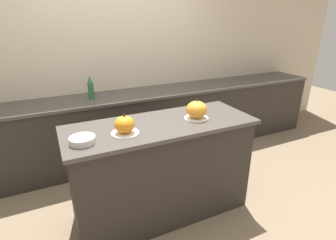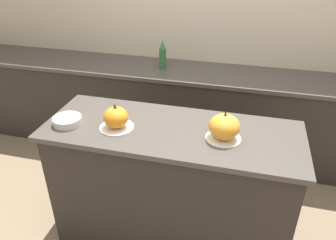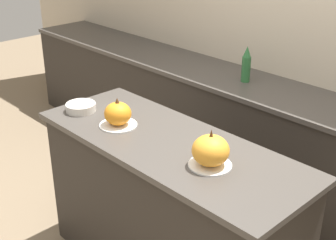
{
  "view_description": "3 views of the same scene",
  "coord_description": "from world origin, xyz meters",
  "px_view_note": "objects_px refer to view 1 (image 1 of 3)",
  "views": [
    {
      "loc": [
        -0.86,
        -1.95,
        1.82
      ],
      "look_at": [
        0.05,
        -0.04,
        0.99
      ],
      "focal_mm": 28.0,
      "sensor_mm": 36.0,
      "label": 1
    },
    {
      "loc": [
        0.44,
        -1.77,
        2.05
      ],
      "look_at": [
        -0.03,
        0.02,
        1.01
      ],
      "focal_mm": 35.0,
      "sensor_mm": 36.0,
      "label": 2
    },
    {
      "loc": [
        1.66,
        -1.59,
        2.14
      ],
      "look_at": [
        -0.02,
        0.02,
        1.07
      ],
      "focal_mm": 50.0,
      "sensor_mm": 36.0,
      "label": 3
    }
  ],
  "objects_px": {
    "pumpkin_cake_left": "(125,125)",
    "pumpkin_cake_right": "(197,110)",
    "bottle_tall": "(91,88)",
    "mixing_bowl": "(82,140)"
  },
  "relations": [
    {
      "from": "pumpkin_cake_right",
      "to": "bottle_tall",
      "type": "height_order",
      "value": "bottle_tall"
    },
    {
      "from": "bottle_tall",
      "to": "mixing_bowl",
      "type": "height_order",
      "value": "bottle_tall"
    },
    {
      "from": "pumpkin_cake_left",
      "to": "pumpkin_cake_right",
      "type": "relative_size",
      "value": 1.02
    },
    {
      "from": "pumpkin_cake_right",
      "to": "pumpkin_cake_left",
      "type": "bearing_deg",
      "value": -176.57
    },
    {
      "from": "pumpkin_cake_left",
      "to": "mixing_bowl",
      "type": "bearing_deg",
      "value": -173.77
    },
    {
      "from": "pumpkin_cake_left",
      "to": "bottle_tall",
      "type": "distance_m",
      "value": 1.27
    },
    {
      "from": "pumpkin_cake_left",
      "to": "pumpkin_cake_right",
      "type": "distance_m",
      "value": 0.69
    },
    {
      "from": "pumpkin_cake_right",
      "to": "mixing_bowl",
      "type": "xyz_separation_m",
      "value": [
        -1.02,
        -0.08,
        -0.06
      ]
    },
    {
      "from": "pumpkin_cake_left",
      "to": "bottle_tall",
      "type": "bearing_deg",
      "value": 91.69
    },
    {
      "from": "mixing_bowl",
      "to": "pumpkin_cake_right",
      "type": "bearing_deg",
      "value": 4.35
    }
  ]
}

